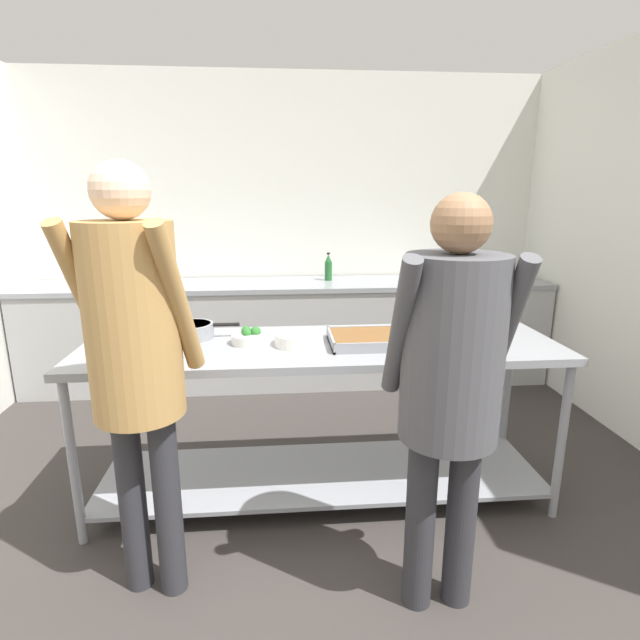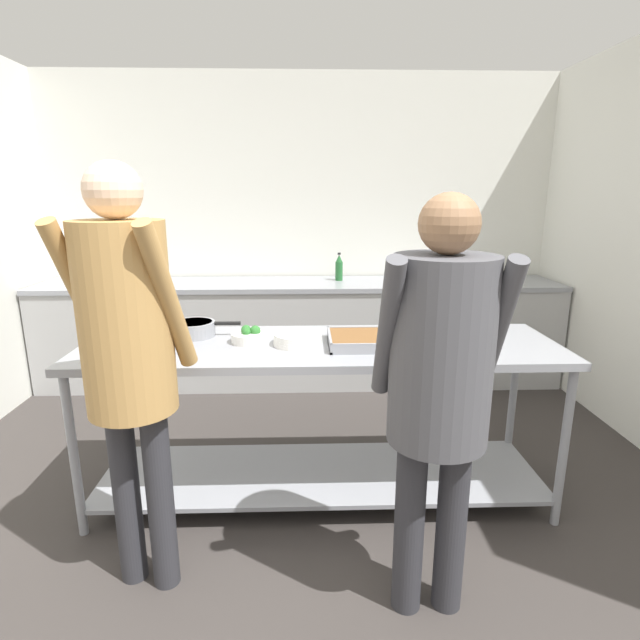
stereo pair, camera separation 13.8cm
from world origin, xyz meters
TOP-DOWN VIEW (x-y plane):
  - wall_rear at (0.00, 3.51)m, footprint 4.61×0.06m
  - back_counter at (-0.00, 3.14)m, footprint 4.45×0.65m
  - serving_counter at (0.12, 1.38)m, footprint 2.47×0.72m
  - sauce_pan at (-0.57, 1.54)m, footprint 0.37×0.23m
  - broccoli_bowl at (-0.26, 1.42)m, footprint 0.18×0.18m
  - plate_stack at (-0.00, 1.37)m, footprint 0.25×0.25m
  - serving_tray_vegetables at (0.37, 1.35)m, footprint 0.42×0.33m
  - serving_tray_roast at (0.80, 1.49)m, footprint 0.38×0.28m
  - guest_serving_left at (0.52, 0.59)m, footprint 0.46×0.37m
  - guest_serving_right at (-0.65, 0.76)m, footprint 0.50×0.42m
  - water_bottle at (0.34, 3.22)m, footprint 0.07×0.07m

SIDE VIEW (x-z plane):
  - back_counter at x=0.00m, z-range 0.00..0.90m
  - serving_counter at x=0.12m, z-range 0.16..1.04m
  - serving_tray_roast at x=0.80m, z-range 0.88..0.93m
  - serving_tray_vegetables at x=0.37m, z-range 0.88..0.93m
  - plate_stack at x=0.00m, z-range 0.88..0.94m
  - broccoli_bowl at x=-0.26m, z-range 0.87..0.96m
  - sauce_pan at x=-0.57m, z-range 0.89..0.97m
  - water_bottle at x=0.34m, z-range 0.88..1.13m
  - guest_serving_left at x=0.52m, z-range 0.19..1.84m
  - guest_serving_right at x=-0.65m, z-range 0.21..1.97m
  - wall_rear at x=0.00m, z-range 0.00..2.65m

